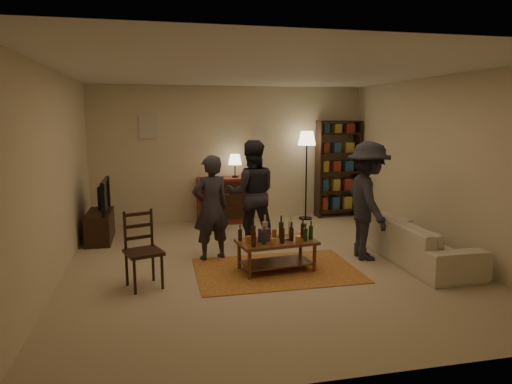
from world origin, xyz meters
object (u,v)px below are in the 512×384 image
object	(u,v)px
person_by_sofa	(368,201)
tv_stand	(100,219)
dining_chair	(142,247)
dresser	(223,199)
sofa	(418,241)
coffee_table	(276,243)
person_right	(251,194)
person_left	(211,208)
bookshelf	(338,168)
floor_lamp	(307,145)

from	to	relation	value
person_by_sofa	tv_stand	bearing A→B (deg)	71.30
dining_chair	dresser	distance (m)	3.57
tv_stand	dresser	world-z (taller)	dresser
dresser	sofa	size ratio (longest dim) A/B	0.65
coffee_table	sofa	size ratio (longest dim) A/B	0.53
coffee_table	person_right	xyz separation A→B (m)	(-0.07, 1.30, 0.47)
dining_chair	person_by_sofa	world-z (taller)	person_by_sofa
person_left	person_by_sofa	bearing A→B (deg)	152.87
dining_chair	tv_stand	bearing A→B (deg)	89.24
bookshelf	coffee_table	bearing A→B (deg)	-124.75
bookshelf	sofa	distance (m)	3.26
person_left	person_by_sofa	xyz separation A→B (m)	(2.26, -0.45, 0.10)
dining_chair	floor_lamp	bearing A→B (deg)	25.97
dresser	person_by_sofa	distance (m)	3.30
floor_lamp	person_left	bearing A→B (deg)	-134.53
person_left	dresser	bearing A→B (deg)	-118.53
tv_stand	floor_lamp	distance (m)	4.21
coffee_table	sofa	distance (m)	2.12
dining_chair	sofa	world-z (taller)	dining_chair
coffee_table	person_right	size ratio (longest dim) A/B	0.64
bookshelf	sofa	size ratio (longest dim) A/B	0.97
dresser	bookshelf	distance (m)	2.50
bookshelf	floor_lamp	size ratio (longest dim) A/B	1.12
dining_chair	bookshelf	xyz separation A→B (m)	(3.94, 3.30, 0.53)
tv_stand	person_by_sofa	distance (m)	4.43
dining_chair	dresser	xyz separation A→B (m)	(1.50, 3.24, -0.03)
dresser	person_left	world-z (taller)	person_left
coffee_table	floor_lamp	size ratio (longest dim) A/B	0.61
tv_stand	person_left	size ratio (longest dim) A/B	0.68
sofa	person_by_sofa	world-z (taller)	person_by_sofa
dining_chair	person_by_sofa	size ratio (longest dim) A/B	0.55
person_left	tv_stand	bearing A→B (deg)	-55.22
bookshelf	person_right	bearing A→B (deg)	-140.86
coffee_table	person_by_sofa	distance (m)	1.56
dresser	bookshelf	xyz separation A→B (m)	(2.44, 0.07, 0.56)
sofa	person_right	size ratio (longest dim) A/B	1.20
dining_chair	bookshelf	bearing A→B (deg)	21.25
tv_stand	person_right	distance (m)	2.64
floor_lamp	person_left	world-z (taller)	floor_lamp
sofa	floor_lamp	bearing A→B (deg)	12.70
floor_lamp	person_right	world-z (taller)	floor_lamp
sofa	dresser	bearing A→B (deg)	37.54
dresser	sofa	world-z (taller)	dresser
tv_stand	sofa	bearing A→B (deg)	-25.34
person_left	person_right	world-z (taller)	person_right
dining_chair	person_left	xyz separation A→B (m)	(0.97, 0.90, 0.27)
bookshelf	person_left	world-z (taller)	bookshelf
coffee_table	dresser	bearing A→B (deg)	95.15
sofa	dining_chair	bearing A→B (deg)	91.82
person_left	person_by_sofa	size ratio (longest dim) A/B	0.89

